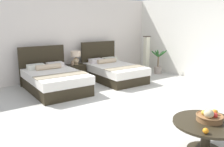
{
  "coord_description": "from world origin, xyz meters",
  "views": [
    {
      "loc": [
        -3.46,
        -3.97,
        1.91
      ],
      "look_at": [
        -0.14,
        0.61,
        0.64
      ],
      "focal_mm": 38.15,
      "sensor_mm": 36.0,
      "label": 1
    }
  ],
  "objects_px": {
    "bed_near_corner": "(113,71)",
    "loose_orange": "(206,131)",
    "nightstand": "(77,72)",
    "potted_palm": "(158,66)",
    "table_lamp": "(76,56)",
    "loose_apple": "(216,112)",
    "fruit_bowl": "(210,117)",
    "vase": "(72,63)",
    "floor_lamp_corner": "(146,54)",
    "coffee_table": "(207,129)",
    "bed_near_window": "(54,80)"
  },
  "relations": [
    {
      "from": "bed_near_corner",
      "to": "loose_orange",
      "type": "bearing_deg",
      "value": -111.99
    },
    {
      "from": "vase",
      "to": "fruit_bowl",
      "type": "xyz_separation_m",
      "value": [
        -0.32,
        -5.02,
        -0.04
      ]
    },
    {
      "from": "vase",
      "to": "loose_apple",
      "type": "bearing_deg",
      "value": -89.88
    },
    {
      "from": "vase",
      "to": "coffee_table",
      "type": "xyz_separation_m",
      "value": [
        -0.37,
        -5.03,
        -0.22
      ]
    },
    {
      "from": "coffee_table",
      "to": "loose_apple",
      "type": "height_order",
      "value": "loose_apple"
    },
    {
      "from": "potted_palm",
      "to": "fruit_bowl",
      "type": "bearing_deg",
      "value": -128.78
    },
    {
      "from": "table_lamp",
      "to": "coffee_table",
      "type": "relative_size",
      "value": 0.45
    },
    {
      "from": "floor_lamp_corner",
      "to": "potted_palm",
      "type": "distance_m",
      "value": 0.7
    },
    {
      "from": "vase",
      "to": "floor_lamp_corner",
      "type": "height_order",
      "value": "floor_lamp_corner"
    },
    {
      "from": "coffee_table",
      "to": "fruit_bowl",
      "type": "distance_m",
      "value": 0.19
    },
    {
      "from": "coffee_table",
      "to": "fruit_bowl",
      "type": "height_order",
      "value": "fruit_bowl"
    },
    {
      "from": "table_lamp",
      "to": "loose_apple",
      "type": "xyz_separation_m",
      "value": [
        -0.14,
        -4.99,
        -0.28
      ]
    },
    {
      "from": "bed_near_window",
      "to": "floor_lamp_corner",
      "type": "relative_size",
      "value": 1.56
    },
    {
      "from": "loose_apple",
      "to": "floor_lamp_corner",
      "type": "bearing_deg",
      "value": 57.41
    },
    {
      "from": "nightstand",
      "to": "table_lamp",
      "type": "relative_size",
      "value": 1.17
    },
    {
      "from": "bed_near_corner",
      "to": "nightstand",
      "type": "height_order",
      "value": "bed_near_corner"
    },
    {
      "from": "loose_orange",
      "to": "vase",
      "type": "bearing_deg",
      "value": 82.16
    },
    {
      "from": "nightstand",
      "to": "bed_near_window",
      "type": "bearing_deg",
      "value": -144.73
    },
    {
      "from": "bed_near_window",
      "to": "bed_near_corner",
      "type": "xyz_separation_m",
      "value": [
        2.03,
        0.01,
        -0.01
      ]
    },
    {
      "from": "loose_apple",
      "to": "coffee_table",
      "type": "bearing_deg",
      "value": -165.52
    },
    {
      "from": "nightstand",
      "to": "potted_palm",
      "type": "bearing_deg",
      "value": -18.45
    },
    {
      "from": "bed_near_corner",
      "to": "potted_palm",
      "type": "bearing_deg",
      "value": -5.54
    },
    {
      "from": "potted_palm",
      "to": "nightstand",
      "type": "bearing_deg",
      "value": 161.55
    },
    {
      "from": "fruit_bowl",
      "to": "loose_orange",
      "type": "height_order",
      "value": "fruit_bowl"
    },
    {
      "from": "coffee_table",
      "to": "loose_apple",
      "type": "bearing_deg",
      "value": 14.48
    },
    {
      "from": "bed_near_corner",
      "to": "nightstand",
      "type": "distance_m",
      "value": 1.21
    },
    {
      "from": "nightstand",
      "to": "floor_lamp_corner",
      "type": "distance_m",
      "value": 2.86
    },
    {
      "from": "vase",
      "to": "potted_palm",
      "type": "distance_m",
      "value": 3.13
    },
    {
      "from": "loose_orange",
      "to": "potted_palm",
      "type": "relative_size",
      "value": 0.08
    },
    {
      "from": "floor_lamp_corner",
      "to": "nightstand",
      "type": "bearing_deg",
      "value": 172.79
    },
    {
      "from": "coffee_table",
      "to": "floor_lamp_corner",
      "type": "height_order",
      "value": "floor_lamp_corner"
    },
    {
      "from": "bed_near_window",
      "to": "bed_near_corner",
      "type": "bearing_deg",
      "value": 0.17
    },
    {
      "from": "loose_orange",
      "to": "loose_apple",
      "type": "bearing_deg",
      "value": 21.99
    },
    {
      "from": "table_lamp",
      "to": "bed_near_window",
      "type": "bearing_deg",
      "value": -144.03
    },
    {
      "from": "vase",
      "to": "potted_palm",
      "type": "xyz_separation_m",
      "value": [
        2.99,
        -0.91,
        -0.29
      ]
    },
    {
      "from": "vase",
      "to": "floor_lamp_corner",
      "type": "xyz_separation_m",
      "value": [
        2.96,
        -0.32,
        0.09
      ]
    },
    {
      "from": "table_lamp",
      "to": "bed_near_corner",
      "type": "bearing_deg",
      "value": -39.63
    },
    {
      "from": "nightstand",
      "to": "potted_palm",
      "type": "relative_size",
      "value": 0.56
    },
    {
      "from": "vase",
      "to": "fruit_bowl",
      "type": "distance_m",
      "value": 5.04
    },
    {
      "from": "loose_apple",
      "to": "loose_orange",
      "type": "distance_m",
      "value": 0.79
    },
    {
      "from": "loose_orange",
      "to": "table_lamp",
      "type": "bearing_deg",
      "value": 80.62
    },
    {
      "from": "loose_orange",
      "to": "floor_lamp_corner",
      "type": "relative_size",
      "value": 0.06
    },
    {
      "from": "table_lamp",
      "to": "coffee_table",
      "type": "xyz_separation_m",
      "value": [
        -0.53,
        -5.09,
        -0.43
      ]
    },
    {
      "from": "loose_apple",
      "to": "nightstand",
      "type": "bearing_deg",
      "value": 88.35
    },
    {
      "from": "fruit_bowl",
      "to": "floor_lamp_corner",
      "type": "relative_size",
      "value": 0.29
    },
    {
      "from": "bed_near_window",
      "to": "table_lamp",
      "type": "height_order",
      "value": "bed_near_window"
    },
    {
      "from": "fruit_bowl",
      "to": "loose_orange",
      "type": "relative_size",
      "value": 5.02
    },
    {
      "from": "floor_lamp_corner",
      "to": "loose_apple",
      "type": "bearing_deg",
      "value": -122.59
    },
    {
      "from": "vase",
      "to": "floor_lamp_corner",
      "type": "distance_m",
      "value": 2.98
    },
    {
      "from": "table_lamp",
      "to": "coffee_table",
      "type": "bearing_deg",
      "value": -95.9
    }
  ]
}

